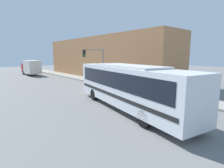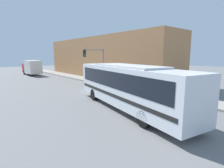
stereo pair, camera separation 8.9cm
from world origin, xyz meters
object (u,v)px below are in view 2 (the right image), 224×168
(city_bus, at_px, (127,84))
(traffic_light_pole, at_px, (96,60))
(pedestrian_near_corner, at_px, (107,77))
(delivery_truck, at_px, (32,67))
(fire_hydrant, at_px, (119,83))
(parking_meter, at_px, (106,77))

(city_bus, relative_size, traffic_light_pole, 2.61)
(city_bus, xyz_separation_m, pedestrian_near_corner, (6.18, 10.38, -0.95))
(city_bus, height_order, delivery_truck, city_bus)
(fire_hydrant, relative_size, traffic_light_pole, 0.17)
(parking_meter, bearing_deg, pedestrian_near_corner, 45.88)
(city_bus, bearing_deg, pedestrian_near_corner, 69.81)
(delivery_truck, relative_size, fire_hydrant, 8.37)
(traffic_light_pole, bearing_deg, parking_meter, -37.26)
(traffic_light_pole, bearing_deg, pedestrian_near_corner, 0.87)
(traffic_light_pole, distance_m, pedestrian_near_corner, 3.07)
(parking_meter, height_order, pedestrian_near_corner, pedestrian_near_corner)
(traffic_light_pole, relative_size, pedestrian_near_corner, 2.92)
(delivery_truck, height_order, traffic_light_pole, traffic_light_pole)
(city_bus, distance_m, pedestrian_near_corner, 12.12)
(parking_meter, xyz_separation_m, pedestrian_near_corner, (0.79, 0.82, -0.10))
(traffic_light_pole, height_order, parking_meter, traffic_light_pole)
(parking_meter, bearing_deg, traffic_light_pole, 142.74)
(city_bus, relative_size, fire_hydrant, 15.73)
(city_bus, height_order, fire_hydrant, city_bus)
(city_bus, distance_m, parking_meter, 11.01)
(city_bus, xyz_separation_m, traffic_light_pole, (4.35, 10.36, 1.52))
(fire_hydrant, relative_size, pedestrian_near_corner, 0.49)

